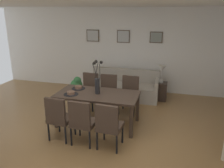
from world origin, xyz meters
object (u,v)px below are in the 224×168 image
(dining_chair_mid_left, at_px, (109,124))
(dining_table, at_px, (98,97))
(framed_picture_right, at_px, (156,37))
(dining_chair_far_right, at_px, (108,91))
(potted_plant, at_px, (77,86))
(dining_chair_mid_right, at_px, (129,93))
(bowl_near_right, at_px, (78,87))
(side_table, at_px, (160,91))
(dining_chair_far_left, at_px, (82,120))
(dining_chair_near_left, at_px, (59,116))
(sofa, at_px, (124,88))
(framed_picture_left, at_px, (93,36))
(bowl_near_left, at_px, (71,93))
(dining_chair_near_right, at_px, (89,89))
(centerpiece_vase, at_px, (97,81))
(framed_picture_center, at_px, (123,36))
(table_lamp, at_px, (162,70))

(dining_chair_mid_left, bearing_deg, dining_table, 119.85)
(framed_picture_right, bearing_deg, dining_chair_far_right, -120.73)
(framed_picture_right, distance_m, potted_plant, 2.79)
(dining_chair_mid_right, distance_m, bowl_near_right, 1.30)
(bowl_near_right, bearing_deg, side_table, 43.59)
(dining_chair_far_left, bearing_deg, dining_chair_far_right, 89.89)
(dining_chair_near_left, xyz_separation_m, bowl_near_right, (-0.02, 1.04, 0.27))
(sofa, bearing_deg, dining_chair_far_right, -100.54)
(dining_chair_mid_right, bearing_deg, framed_picture_left, 132.33)
(bowl_near_left, relative_size, bowl_near_right, 1.00)
(dining_chair_near_right, bearing_deg, centerpiece_vase, -58.81)
(centerpiece_vase, bearing_deg, framed_picture_center, 90.02)
(table_lamp, relative_size, potted_plant, 0.76)
(dining_table, relative_size, framed_picture_left, 4.29)
(dining_chair_mid_left, bearing_deg, dining_chair_far_right, 106.62)
(dining_chair_mid_left, relative_size, table_lamp, 1.80)
(framed_picture_left, bearing_deg, sofa, -30.04)
(dining_chair_near_left, relative_size, framed_picture_left, 2.19)
(dining_chair_mid_right, relative_size, potted_plant, 1.37)
(dining_chair_mid_left, distance_m, bowl_near_left, 1.28)
(framed_picture_right, relative_size, potted_plant, 0.57)
(framed_picture_center, height_order, framed_picture_right, framed_picture_center)
(potted_plant, bearing_deg, bowl_near_right, -63.89)
(dining_chair_far_left, height_order, side_table, dining_chair_far_left)
(dining_chair_mid_right, height_order, table_lamp, table_lamp)
(side_table, xyz_separation_m, potted_plant, (-2.39, -0.52, 0.11))
(dining_table, relative_size, table_lamp, 3.53)
(table_lamp, distance_m, potted_plant, 2.51)
(dining_chair_far_left, xyz_separation_m, potted_plant, (-1.11, 2.28, -0.14))
(dining_chair_far_right, height_order, bowl_near_right, dining_chair_far_right)
(dining_chair_near_right, bearing_deg, potted_plant, 138.59)
(side_table, xyz_separation_m, framed_picture_center, (-1.27, 0.64, 1.47))
(sofa, xyz_separation_m, potted_plant, (-1.31, -0.48, 0.09))
(bowl_near_right, bearing_deg, framed_picture_center, 77.14)
(side_table, bearing_deg, dining_chair_near_left, -122.89)
(dining_table, height_order, framed_picture_left, framed_picture_left)
(dining_chair_far_left, height_order, framed_picture_center, framed_picture_center)
(dining_table, height_order, dining_chair_mid_right, dining_chair_mid_right)
(dining_chair_near_right, xyz_separation_m, potted_plant, (-0.60, 0.53, -0.14))
(dining_chair_mid_left, relative_size, framed_picture_center, 2.27)
(dining_chair_far_right, distance_m, potted_plant, 1.25)
(dining_chair_mid_right, xyz_separation_m, bowl_near_right, (-1.09, -0.66, 0.27))
(dining_chair_far_right, distance_m, bowl_near_right, 0.88)
(dining_table, height_order, bowl_near_left, bowl_near_left)
(table_lamp, relative_size, framed_picture_left, 1.22)
(framed_picture_right, bearing_deg, dining_chair_near_left, -114.13)
(bowl_near_left, xyz_separation_m, framed_picture_center, (0.54, 2.77, 0.95))
(side_table, height_order, framed_picture_left, framed_picture_left)
(side_table, relative_size, framed_picture_left, 1.24)
(framed_picture_right, bearing_deg, framed_picture_left, -180.00)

